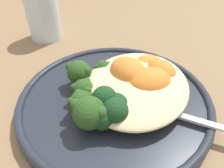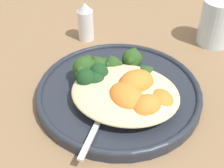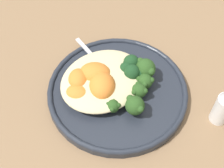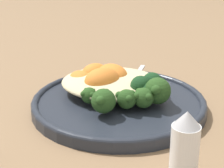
{
  "view_description": "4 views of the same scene",
  "coord_description": "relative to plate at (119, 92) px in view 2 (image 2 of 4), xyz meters",
  "views": [
    {
      "loc": [
        0.24,
        0.11,
        0.25
      ],
      "look_at": [
        0.02,
        0.01,
        0.05
      ],
      "focal_mm": 35.0,
      "sensor_mm": 36.0,
      "label": 1
    },
    {
      "loc": [
        -0.1,
        0.43,
        0.38
      ],
      "look_at": [
        0.02,
        0.03,
        0.03
      ],
      "focal_mm": 50.0,
      "sensor_mm": 36.0,
      "label": 2
    },
    {
      "loc": [
        -0.23,
        -0.28,
        0.55
      ],
      "look_at": [
        -0.01,
        0.01,
        0.05
      ],
      "focal_mm": 50.0,
      "sensor_mm": 36.0,
      "label": 3
    },
    {
      "loc": [
        0.15,
        -0.55,
        0.27
      ],
      "look_at": [
        -0.01,
        0.03,
        0.04
      ],
      "focal_mm": 60.0,
      "sensor_mm": 36.0,
      "label": 4
    }
  ],
  "objects": [
    {
      "name": "ground_plane",
      "position": [
        -0.01,
        -0.02,
        -0.01
      ],
      "size": [
        4.0,
        4.0,
        0.0
      ],
      "primitive_type": "plane",
      "color": "#846647"
    },
    {
      "name": "plate",
      "position": [
        0.0,
        0.0,
        0.0
      ],
      "size": [
        0.3,
        0.3,
        0.02
      ],
      "color": "#232833",
      "rests_on": "ground_plane"
    },
    {
      "name": "quinoa_mound",
      "position": [
        -0.02,
        0.03,
        0.02
      ],
      "size": [
        0.18,
        0.16,
        0.03
      ],
      "primitive_type": "ellipsoid",
      "color": "beige",
      "rests_on": "plate"
    },
    {
      "name": "broccoli_stalk_0",
      "position": [
        -0.03,
        -0.02,
        0.02
      ],
      "size": [
        0.06,
        0.08,
        0.03
      ],
      "rotation": [
        0.0,
        0.0,
        4.15
      ],
      "color": "#ADC675",
      "rests_on": "plate"
    },
    {
      "name": "broccoli_stalk_1",
      "position": [
        -0.01,
        -0.05,
        0.03
      ],
      "size": [
        0.04,
        0.12,
        0.04
      ],
      "rotation": [
        0.0,
        0.0,
        4.74
      ],
      "color": "#ADC675",
      "rests_on": "plate"
    },
    {
      "name": "broccoli_stalk_2",
      "position": [
        0.01,
        -0.03,
        0.02
      ],
      "size": [
        0.07,
        0.09,
        0.03
      ],
      "rotation": [
        0.0,
        0.0,
        5.26
      ],
      "color": "#ADC675",
      "rests_on": "plate"
    },
    {
      "name": "broccoli_stalk_3",
      "position": [
        0.04,
        -0.02,
        0.02
      ],
      "size": [
        0.09,
        0.07,
        0.03
      ],
      "rotation": [
        0.0,
        0.0,
        5.65
      ],
      "color": "#ADC675",
      "rests_on": "plate"
    },
    {
      "name": "broccoli_stalk_4",
      "position": [
        0.06,
        -0.01,
        0.03
      ],
      "size": [
        0.11,
        0.06,
        0.04
      ],
      "rotation": [
        0.0,
        0.0,
        6.02
      ],
      "color": "#ADC675",
      "rests_on": "plate"
    },
    {
      "name": "sweet_potato_chunk_0",
      "position": [
        -0.02,
        0.05,
        0.03
      ],
      "size": [
        0.09,
        0.09,
        0.04
      ],
      "primitive_type": "ellipsoid",
      "rotation": [
        0.0,
        0.0,
        5.5
      ],
      "color": "orange",
      "rests_on": "plate"
    },
    {
      "name": "sweet_potato_chunk_1",
      "position": [
        -0.08,
        0.03,
        0.03
      ],
      "size": [
        0.06,
        0.07,
        0.03
      ],
      "primitive_type": "ellipsoid",
      "rotation": [
        0.0,
        0.0,
        5.36
      ],
      "color": "orange",
      "rests_on": "plate"
    },
    {
      "name": "sweet_potato_chunk_2",
      "position": [
        -0.06,
        0.06,
        0.03
      ],
      "size": [
        0.06,
        0.07,
        0.04
      ],
      "primitive_type": "ellipsoid",
      "rotation": [
        0.0,
        0.0,
        4.13
      ],
      "color": "orange",
      "rests_on": "plate"
    },
    {
      "name": "sweet_potato_chunk_3",
      "position": [
        -0.03,
        0.01,
        0.03
      ],
      "size": [
        0.08,
        0.08,
        0.05
      ],
      "primitive_type": "ellipsoid",
      "rotation": [
        0.0,
        0.0,
        4.1
      ],
      "color": "orange",
      "rests_on": "plate"
    },
    {
      "name": "kale_tuft",
      "position": [
        0.05,
        0.01,
        0.03
      ],
      "size": [
        0.06,
        0.06,
        0.04
      ],
      "color": "#193D1E",
      "rests_on": "plate"
    },
    {
      "name": "spoon",
      "position": [
        0.01,
        0.08,
        0.01
      ],
      "size": [
        0.03,
        0.12,
        0.01
      ],
      "rotation": [
        0.0,
        0.0,
        1.55
      ],
      "color": "silver",
      "rests_on": "plate"
    },
    {
      "name": "water_glass",
      "position": [
        -0.16,
        -0.24,
        0.04
      ],
      "size": [
        0.07,
        0.07,
        0.1
      ],
      "primitive_type": "cylinder",
      "color": "silver",
      "rests_on": "ground_plane"
    },
    {
      "name": "salt_shaker",
      "position": [
        0.12,
        -0.17,
        0.03
      ],
      "size": [
        0.04,
        0.04,
        0.09
      ],
      "color": "white",
      "rests_on": "ground_plane"
    }
  ]
}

